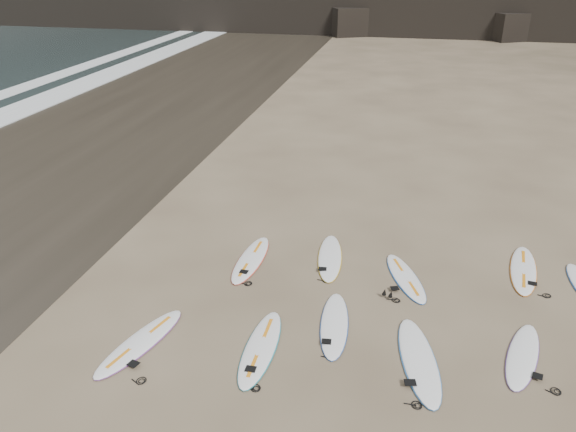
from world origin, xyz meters
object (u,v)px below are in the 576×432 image
at_px(surfboard_4, 523,355).
at_px(surfboard_6, 330,257).
at_px(surfboard_1, 261,347).
at_px(surfboard_3, 419,360).
at_px(surfboard_2, 334,324).
at_px(surfboard_8, 523,269).
at_px(surfboard_5, 251,259).
at_px(surfboard_0, 140,342).
at_px(surfboard_7, 406,277).

distance_m(surfboard_4, surfboard_6, 5.26).
height_order(surfboard_1, surfboard_3, surfboard_3).
height_order(surfboard_2, surfboard_8, surfboard_8).
xyz_separation_m(surfboard_3, surfboard_5, (-4.28, 3.07, -0.00)).
xyz_separation_m(surfboard_0, surfboard_8, (8.07, 4.73, 0.00)).
xyz_separation_m(surfboard_5, surfboard_7, (3.93, -0.04, -0.00)).
xyz_separation_m(surfboard_1, surfboard_7, (2.77, 3.34, -0.00)).
xyz_separation_m(surfboard_3, surfboard_6, (-2.30, 3.62, -0.00)).
xyz_separation_m(surfboard_1, surfboard_3, (3.11, 0.31, 0.00)).
xyz_separation_m(surfboard_2, surfboard_6, (-0.53, 2.83, 0.00)).
bearing_deg(surfboard_7, surfboard_5, 158.18).
xyz_separation_m(surfboard_0, surfboard_7, (5.21, 3.71, -0.00)).
relative_size(surfboard_6, surfboard_7, 1.06).
relative_size(surfboard_1, surfboard_6, 1.02).
distance_m(surfboard_2, surfboard_7, 2.67).
bearing_deg(surfboard_3, surfboard_4, 4.65).
relative_size(surfboard_4, surfboard_7, 0.98).
height_order(surfboard_2, surfboard_5, surfboard_5).
bearing_deg(surfboard_3, surfboard_5, 132.65).
bearing_deg(surfboard_4, surfboard_3, -148.15).
bearing_deg(surfboard_5, surfboard_3, -33.86).
bearing_deg(surfboard_4, surfboard_7, 149.33).
relative_size(surfboard_4, surfboard_8, 0.90).
relative_size(surfboard_0, surfboard_1, 1.01).
bearing_deg(surfboard_2, surfboard_1, -146.46).
bearing_deg(surfboard_6, surfboard_2, -86.27).
bearing_deg(surfboard_3, surfboard_7, 84.84).
height_order(surfboard_6, surfboard_8, surfboard_8).
distance_m(surfboard_2, surfboard_4, 3.78).
relative_size(surfboard_3, surfboard_5, 1.07).
bearing_deg(surfboard_2, surfboard_8, 31.53).
distance_m(surfboard_3, surfboard_4, 2.09).
bearing_deg(surfboard_4, surfboard_2, -167.51).
bearing_deg(surfboard_1, surfboard_3, 5.22).
bearing_deg(surfboard_2, surfboard_3, -29.62).
bearing_deg(surfboard_0, surfboard_1, 24.49).
distance_m(surfboard_0, surfboard_8, 9.35).
bearing_deg(surfboard_8, surfboard_5, -164.00).
xyz_separation_m(surfboard_1, surfboard_4, (5.12, 0.89, -0.00)).
distance_m(surfboard_3, surfboard_5, 5.27).
xyz_separation_m(surfboard_7, surfboard_8, (2.86, 1.01, 0.00)).
height_order(surfboard_3, surfboard_4, surfboard_3).
height_order(surfboard_1, surfboard_7, surfboard_1).
relative_size(surfboard_5, surfboard_8, 0.99).
bearing_deg(surfboard_6, surfboard_1, -108.51).
relative_size(surfboard_3, surfboard_6, 1.08).
height_order(surfboard_5, surfboard_6, surfboard_5).
distance_m(surfboard_1, surfboard_2, 1.73).
xyz_separation_m(surfboard_1, surfboard_2, (1.34, 1.09, -0.00)).
relative_size(surfboard_0, surfboard_5, 1.01).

